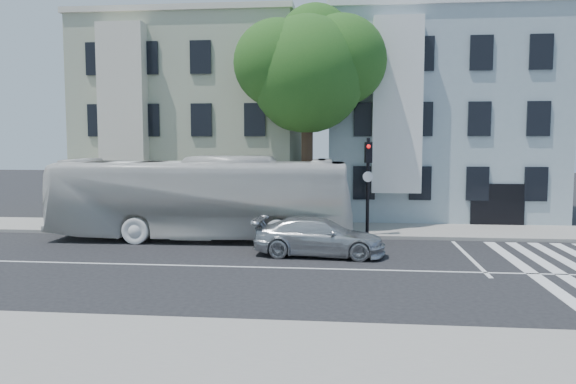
# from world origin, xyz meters

# --- Properties ---
(ground) EXTENTS (120.00, 120.00, 0.00)m
(ground) POSITION_xyz_m (0.00, 0.00, 0.00)
(ground) COLOR black
(ground) RESTS_ON ground
(sidewalk_far) EXTENTS (80.00, 4.00, 0.15)m
(sidewalk_far) POSITION_xyz_m (0.00, 8.00, 0.07)
(sidewalk_far) COLOR gray
(sidewalk_far) RESTS_ON ground
(sidewalk_near) EXTENTS (80.00, 4.00, 0.15)m
(sidewalk_near) POSITION_xyz_m (0.00, -8.00, 0.07)
(sidewalk_near) COLOR gray
(sidewalk_near) RESTS_ON ground
(building_left) EXTENTS (12.00, 10.00, 11.00)m
(building_left) POSITION_xyz_m (-7.00, 15.00, 5.50)
(building_left) COLOR #A3AC90
(building_left) RESTS_ON ground
(building_right) EXTENTS (12.00, 10.00, 11.00)m
(building_right) POSITION_xyz_m (7.00, 15.00, 5.50)
(building_right) COLOR #92A5AD
(building_right) RESTS_ON ground
(street_tree) EXTENTS (7.30, 5.90, 11.10)m
(street_tree) POSITION_xyz_m (0.06, 8.74, 7.83)
(street_tree) COLOR #2D2116
(street_tree) RESTS_ON ground
(bus) EXTENTS (3.39, 13.22, 3.66)m
(bus) POSITION_xyz_m (-4.37, 5.20, 1.83)
(bus) COLOR silver
(bus) RESTS_ON ground
(sedan) EXTENTS (2.34, 5.07, 1.43)m
(sedan) POSITION_xyz_m (0.91, 2.22, 0.72)
(sedan) COLOR silver
(sedan) RESTS_ON ground
(hedge) EXTENTS (8.46, 2.79, 0.70)m
(hedge) POSITION_xyz_m (-6.96, 6.30, 0.50)
(hedge) COLOR #255E1E
(hedge) RESTS_ON sidewalk_far
(traffic_signal) EXTENTS (0.46, 0.54, 4.45)m
(traffic_signal) POSITION_xyz_m (2.85, 6.11, 2.88)
(traffic_signal) COLOR black
(traffic_signal) RESTS_ON ground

